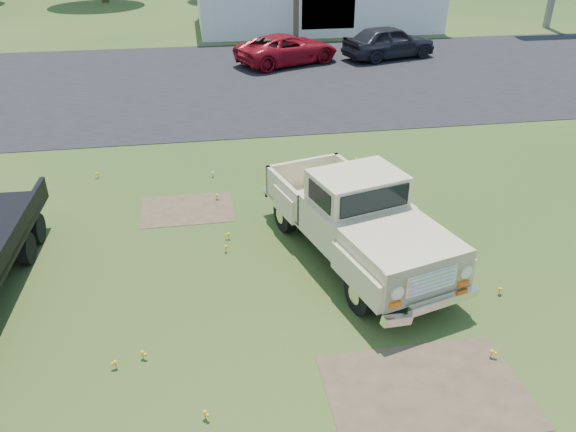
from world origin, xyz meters
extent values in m
plane|color=#274415|center=(0.00, 0.00, 0.00)|extent=(140.00, 140.00, 0.00)
cube|color=black|center=(0.00, 15.00, 0.00)|extent=(90.00, 14.00, 0.02)
cube|color=#4B3828|center=(1.50, -3.00, 0.00)|extent=(3.00, 2.00, 0.01)
cube|color=#4B3828|center=(-2.00, 3.50, 0.00)|extent=(2.20, 1.60, 0.01)
cube|color=black|center=(6.00, 23.05, 1.60)|extent=(3.00, 0.10, 2.20)
imported|color=maroon|center=(2.77, 17.43, 0.68)|extent=(5.36, 3.99, 1.35)
imported|color=black|center=(7.78, 17.74, 0.78)|extent=(4.90, 3.04, 1.56)
camera|label=1|loc=(-1.57, -8.72, 6.38)|focal=35.00mm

